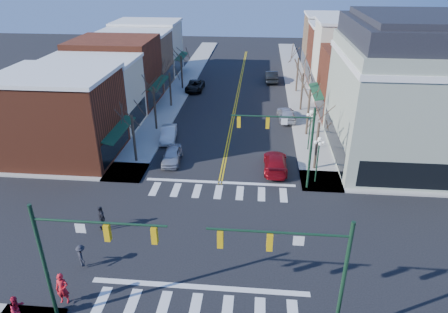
% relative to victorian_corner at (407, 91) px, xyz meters
% --- Properties ---
extents(ground, '(160.00, 160.00, 0.00)m').
position_rel_victorian_corner_xyz_m(ground, '(-16.50, -14.50, -6.66)').
color(ground, black).
rests_on(ground, ground).
extents(sidewalk_left, '(3.50, 70.00, 0.15)m').
position_rel_victorian_corner_xyz_m(sidewalk_left, '(-25.25, 5.50, -6.58)').
color(sidewalk_left, '#9E9B93').
rests_on(sidewalk_left, ground).
extents(sidewalk_right, '(3.50, 70.00, 0.15)m').
position_rel_victorian_corner_xyz_m(sidewalk_right, '(-7.75, 5.50, -6.58)').
color(sidewalk_right, '#9E9B93').
rests_on(sidewalk_right, ground).
extents(bldg_left_brick_a, '(10.00, 8.50, 8.00)m').
position_rel_victorian_corner_xyz_m(bldg_left_brick_a, '(-32.00, -2.75, -2.66)').
color(bldg_left_brick_a, maroon).
rests_on(bldg_left_brick_a, ground).
extents(bldg_left_stucco_a, '(10.00, 7.00, 7.50)m').
position_rel_victorian_corner_xyz_m(bldg_left_stucco_a, '(-32.00, 5.00, -2.91)').
color(bldg_left_stucco_a, beige).
rests_on(bldg_left_stucco_a, ground).
extents(bldg_left_brick_b, '(10.00, 9.00, 8.50)m').
position_rel_victorian_corner_xyz_m(bldg_left_brick_b, '(-32.00, 13.00, -2.41)').
color(bldg_left_brick_b, maroon).
rests_on(bldg_left_brick_b, ground).
extents(bldg_left_tan, '(10.00, 7.50, 7.80)m').
position_rel_victorian_corner_xyz_m(bldg_left_tan, '(-32.00, 21.25, -2.76)').
color(bldg_left_tan, '#8F6E4F').
rests_on(bldg_left_tan, ground).
extents(bldg_left_stucco_b, '(10.00, 8.00, 8.20)m').
position_rel_victorian_corner_xyz_m(bldg_left_stucco_b, '(-32.00, 29.00, -2.56)').
color(bldg_left_stucco_b, beige).
rests_on(bldg_left_stucco_b, ground).
extents(bldg_right_brick_a, '(10.00, 8.50, 8.00)m').
position_rel_victorian_corner_xyz_m(bldg_right_brick_a, '(-1.00, 11.25, -2.66)').
color(bldg_right_brick_a, maroon).
rests_on(bldg_right_brick_a, ground).
extents(bldg_right_stucco, '(10.00, 7.00, 10.00)m').
position_rel_victorian_corner_xyz_m(bldg_right_stucco, '(-1.00, 19.00, -1.66)').
color(bldg_right_stucco, beige).
rests_on(bldg_right_stucco, ground).
extents(bldg_right_brick_b, '(10.00, 8.00, 8.50)m').
position_rel_victorian_corner_xyz_m(bldg_right_brick_b, '(-1.00, 26.50, -2.41)').
color(bldg_right_brick_b, maroon).
rests_on(bldg_right_brick_b, ground).
extents(bldg_right_tan, '(10.00, 8.00, 9.00)m').
position_rel_victorian_corner_xyz_m(bldg_right_tan, '(-1.00, 34.50, -2.16)').
color(bldg_right_tan, '#8F6E4F').
rests_on(bldg_right_tan, ground).
extents(victorian_corner, '(12.25, 14.25, 13.30)m').
position_rel_victorian_corner_xyz_m(victorian_corner, '(0.00, 0.00, 0.00)').
color(victorian_corner, '#949E89').
rests_on(victorian_corner, ground).
extents(traffic_mast_near_left, '(6.60, 0.28, 7.20)m').
position_rel_victorian_corner_xyz_m(traffic_mast_near_left, '(-22.05, -21.90, -1.95)').
color(traffic_mast_near_left, '#14331E').
rests_on(traffic_mast_near_left, ground).
extents(traffic_mast_near_right, '(6.60, 0.28, 7.20)m').
position_rel_victorian_corner_xyz_m(traffic_mast_near_right, '(-10.95, -21.90, -1.95)').
color(traffic_mast_near_right, '#14331E').
rests_on(traffic_mast_near_right, ground).
extents(traffic_mast_far_right, '(6.60, 0.28, 7.20)m').
position_rel_victorian_corner_xyz_m(traffic_mast_far_right, '(-10.95, -7.10, -1.95)').
color(traffic_mast_far_right, '#14331E').
rests_on(traffic_mast_far_right, ground).
extents(lamppost_corner, '(0.36, 0.36, 4.33)m').
position_rel_victorian_corner_xyz_m(lamppost_corner, '(-8.30, -6.00, -3.70)').
color(lamppost_corner, '#14331E').
rests_on(lamppost_corner, ground).
extents(lamppost_midblock, '(0.36, 0.36, 4.33)m').
position_rel_victorian_corner_xyz_m(lamppost_midblock, '(-8.30, 0.50, -3.70)').
color(lamppost_midblock, '#14331E').
rests_on(lamppost_midblock, ground).
extents(tree_left_a, '(0.24, 0.24, 4.76)m').
position_rel_victorian_corner_xyz_m(tree_left_a, '(-24.90, -3.50, -4.28)').
color(tree_left_a, '#382B21').
rests_on(tree_left_a, ground).
extents(tree_left_b, '(0.24, 0.24, 5.04)m').
position_rel_victorian_corner_xyz_m(tree_left_b, '(-24.90, 4.50, -4.14)').
color(tree_left_b, '#382B21').
rests_on(tree_left_b, ground).
extents(tree_left_c, '(0.24, 0.24, 4.55)m').
position_rel_victorian_corner_xyz_m(tree_left_c, '(-24.90, 12.50, -4.38)').
color(tree_left_c, '#382B21').
rests_on(tree_left_c, ground).
extents(tree_left_d, '(0.24, 0.24, 4.90)m').
position_rel_victorian_corner_xyz_m(tree_left_d, '(-24.90, 20.50, -4.21)').
color(tree_left_d, '#382B21').
rests_on(tree_left_d, ground).
extents(tree_right_a, '(0.24, 0.24, 4.62)m').
position_rel_victorian_corner_xyz_m(tree_right_a, '(-8.10, -3.50, -4.35)').
color(tree_right_a, '#382B21').
rests_on(tree_right_a, ground).
extents(tree_right_b, '(0.24, 0.24, 5.18)m').
position_rel_victorian_corner_xyz_m(tree_right_b, '(-8.10, 4.50, -4.07)').
color(tree_right_b, '#382B21').
rests_on(tree_right_b, ground).
extents(tree_right_c, '(0.24, 0.24, 4.83)m').
position_rel_victorian_corner_xyz_m(tree_right_c, '(-8.10, 12.50, -4.24)').
color(tree_right_c, '#382B21').
rests_on(tree_right_c, ground).
extents(tree_right_d, '(0.24, 0.24, 4.97)m').
position_rel_victorian_corner_xyz_m(tree_right_d, '(-8.10, 20.50, -4.17)').
color(tree_right_d, '#382B21').
rests_on(tree_right_d, ground).
extents(car_left_near, '(1.87, 4.21, 1.41)m').
position_rel_victorian_corner_xyz_m(car_left_near, '(-21.46, -3.24, -5.95)').
color(car_left_near, '#BBBBC0').
rests_on(car_left_near, ground).
extents(car_left_mid, '(2.08, 4.52, 1.44)m').
position_rel_victorian_corner_xyz_m(car_left_mid, '(-22.90, 1.80, -5.94)').
color(car_left_mid, silver).
rests_on(car_left_mid, ground).
extents(car_left_far, '(2.41, 5.12, 1.42)m').
position_rel_victorian_corner_xyz_m(car_left_far, '(-22.90, 19.84, -5.95)').
color(car_left_far, black).
rests_on(car_left_far, ground).
extents(car_right_near, '(2.11, 5.15, 1.49)m').
position_rel_victorian_corner_xyz_m(car_right_near, '(-11.70, -3.92, -5.91)').
color(car_right_near, maroon).
rests_on(car_right_near, ground).
extents(car_right_mid, '(2.26, 4.85, 1.61)m').
position_rel_victorian_corner_xyz_m(car_right_mid, '(-10.10, 8.92, -5.85)').
color(car_right_mid, silver).
rests_on(car_right_mid, ground).
extents(car_right_far, '(2.01, 5.24, 1.70)m').
position_rel_victorian_corner_xyz_m(car_right_far, '(-11.62, 25.61, -5.81)').
color(car_right_far, black).
rests_on(car_right_far, ground).
extents(pedestrian_red_a, '(0.75, 0.53, 1.95)m').
position_rel_victorian_corner_xyz_m(pedestrian_red_a, '(-23.82, -21.04, -5.53)').
color(pedestrian_red_a, red).
rests_on(pedestrian_red_a, sidewalk_left).
extents(pedestrian_red_b, '(0.86, 0.98, 1.68)m').
position_rel_victorian_corner_xyz_m(pedestrian_red_b, '(-25.62, -22.52, -5.66)').
color(pedestrian_red_b, '#AE1228').
rests_on(pedestrian_red_b, sidewalk_left).
extents(pedestrian_dark_a, '(1.03, 1.11, 1.83)m').
position_rel_victorian_corner_xyz_m(pedestrian_dark_a, '(-24.20, -14.20, -5.59)').
color(pedestrian_dark_a, black).
rests_on(pedestrian_dark_a, sidewalk_left).
extents(pedestrian_dark_b, '(1.03, 1.13, 1.52)m').
position_rel_victorian_corner_xyz_m(pedestrian_dark_b, '(-24.04, -18.06, -5.74)').
color(pedestrian_dark_b, black).
rests_on(pedestrian_dark_b, sidewalk_left).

